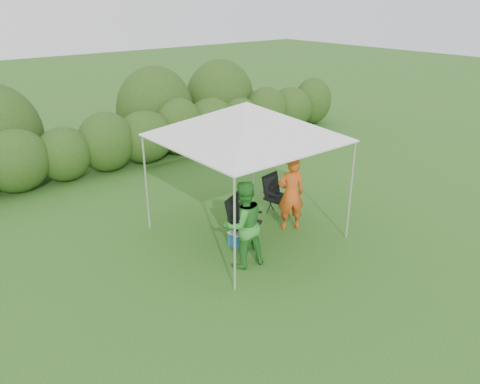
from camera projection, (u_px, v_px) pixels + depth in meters
ground at (261, 241)px, 9.70m from camera, size 70.00×70.00×0.00m
hedge at (129, 139)px, 13.73m from camera, size 17.46×1.53×1.80m
canopy at (247, 121)px, 9.10m from camera, size 3.10×3.10×2.83m
chair_right at (275, 192)px, 10.73m from camera, size 0.66×0.62×0.96m
chair_left at (241, 218)px, 9.40m from camera, size 0.78×0.76×1.03m
man at (291, 194)px, 9.95m from camera, size 0.70×0.60×1.63m
woman at (243, 225)px, 8.55m from camera, size 0.92×0.77×1.68m
cooler at (238, 238)px, 9.52m from camera, size 0.41×0.32×0.31m
bottle at (242, 225)px, 9.41m from camera, size 0.07×0.07×0.27m
lawn_toy at (277, 155)px, 14.44m from camera, size 0.65×0.54×0.32m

